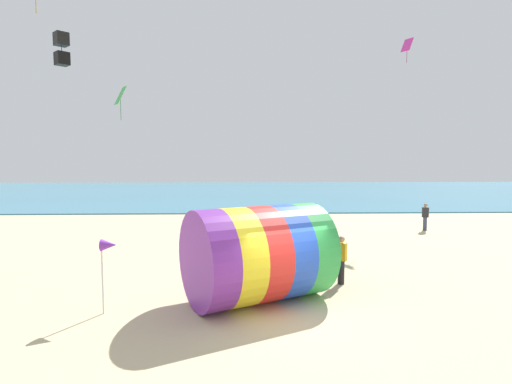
{
  "coord_description": "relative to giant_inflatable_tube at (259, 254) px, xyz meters",
  "views": [
    {
      "loc": [
        -1.38,
        -11.36,
        4.64
      ],
      "look_at": [
        -0.92,
        3.23,
        3.37
      ],
      "focal_mm": 28.0,
      "sensor_mm": 36.0,
      "label": 1
    }
  ],
  "objects": [
    {
      "name": "kite_black_box",
      "position": [
        -8.16,
        4.95,
        7.66
      ],
      "size": [
        0.71,
        0.71,
        1.44
      ],
      "color": "black"
    },
    {
      "name": "sea",
      "position": [
        0.9,
        39.81,
        -1.49
      ],
      "size": [
        120.0,
        40.0,
        0.1
      ],
      "primitive_type": "cube",
      "color": "teal",
      "rests_on": "ground"
    },
    {
      "name": "bystander_near_water",
      "position": [
        11.05,
        12.11,
        -0.65
      ],
      "size": [
        0.37,
        0.24,
        1.73
      ],
      "color": "#383D56",
      "rests_on": "ground"
    },
    {
      "name": "bystander_far_left",
      "position": [
        3.24,
        8.13,
        -0.67
      ],
      "size": [
        0.38,
        0.25,
        1.7
      ],
      "color": "#383D56",
      "rests_on": "ground"
    },
    {
      "name": "kite_magenta_diamond",
      "position": [
        10.46,
        14.4,
        10.55
      ],
      "size": [
        0.75,
        0.82,
        1.62
      ],
      "color": "#D1339E"
    },
    {
      "name": "beach_flag",
      "position": [
        -4.46,
        -0.96,
        0.45
      ],
      "size": [
        0.47,
        0.36,
        2.25
      ],
      "color": "silver",
      "rests_on": "ground"
    },
    {
      "name": "kite_handler",
      "position": [
        3.09,
        1.6,
        -0.62
      ],
      "size": [
        0.42,
        0.38,
        1.78
      ],
      "color": "black",
      "rests_on": "ground"
    },
    {
      "name": "giant_inflatable_tube",
      "position": [
        0.0,
        0.0,
        0.0
      ],
      "size": [
        5.2,
        4.65,
        3.08
      ],
      "color": "purple",
      "rests_on": "ground"
    },
    {
      "name": "bystander_mid_beach",
      "position": [
        1.57,
        10.32,
        -0.71
      ],
      "size": [
        0.24,
        0.36,
        1.63
      ],
      "color": "black",
      "rests_on": "ground"
    },
    {
      "name": "kite_green_diamond",
      "position": [
        -7.35,
        10.28,
        6.51
      ],
      "size": [
        0.87,
        0.95,
        1.87
      ],
      "color": "green"
    },
    {
      "name": "ground_plane",
      "position": [
        0.9,
        -1.24,
        -1.54
      ],
      "size": [
        120.0,
        120.0,
        0.0
      ],
      "primitive_type": "plane",
      "color": "#CCBA8C"
    }
  ]
}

